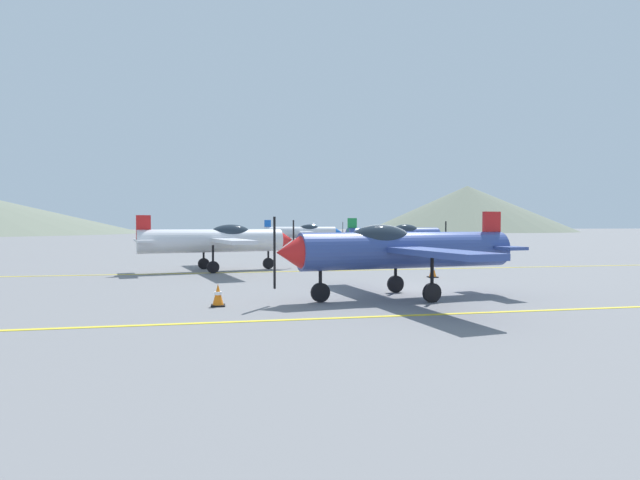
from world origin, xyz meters
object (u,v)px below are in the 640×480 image
at_px(airplane_back, 303,232).
at_px(traffic_cone_front, 433,270).
at_px(airplane_far, 398,235).
at_px(airplane_mid, 218,240).
at_px(airplane_near, 398,249).
at_px(car_sedan, 376,237).
at_px(traffic_cone_side, 218,295).

relative_size(airplane_back, traffic_cone_front, 14.34).
bearing_deg(airplane_far, airplane_back, 105.99).
bearing_deg(airplane_back, airplane_mid, -108.81).
xyz_separation_m(airplane_mid, airplane_back, (7.53, 22.11, 0.00)).
bearing_deg(traffic_cone_front, airplane_near, -123.17).
xyz_separation_m(airplane_near, airplane_mid, (-5.15, 9.66, 0.00)).
height_order(airplane_back, car_sedan, airplane_back).
xyz_separation_m(airplane_mid, car_sedan, (15.56, 25.35, -0.58)).
distance_m(airplane_mid, traffic_cone_side, 10.21).
bearing_deg(airplane_far, traffic_cone_side, -122.33).
bearing_deg(car_sedan, airplane_mid, -121.55).
relative_size(car_sedan, traffic_cone_front, 7.89).
height_order(airplane_mid, traffic_cone_front, airplane_mid).
xyz_separation_m(airplane_near, traffic_cone_front, (3.30, 5.06, -1.14)).
distance_m(airplane_near, airplane_far, 18.85).
bearing_deg(airplane_near, traffic_cone_front, 56.83).
distance_m(airplane_mid, car_sedan, 29.75).
bearing_deg(traffic_cone_side, traffic_cone_front, 33.39).
distance_m(airplane_back, traffic_cone_front, 26.76).
height_order(car_sedan, traffic_cone_front, car_sedan).
relative_size(traffic_cone_front, traffic_cone_side, 1.00).
relative_size(airplane_mid, traffic_cone_side, 14.28).
relative_size(airplane_back, car_sedan, 1.82).
xyz_separation_m(airplane_far, car_sedan, (4.00, 17.29, -0.58)).
relative_size(airplane_near, car_sedan, 1.82).
xyz_separation_m(airplane_back, car_sedan, (8.03, 3.23, -0.58)).
xyz_separation_m(car_sedan, traffic_cone_side, (-15.53, -35.50, -0.56)).
bearing_deg(airplane_near, airplane_back, 85.70).
distance_m(airplane_mid, airplane_far, 14.09).
distance_m(airplane_near, airplane_mid, 10.94).
xyz_separation_m(traffic_cone_front, traffic_cone_side, (-8.42, -5.55, 0.00)).
bearing_deg(airplane_near, airplane_mid, 118.05).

